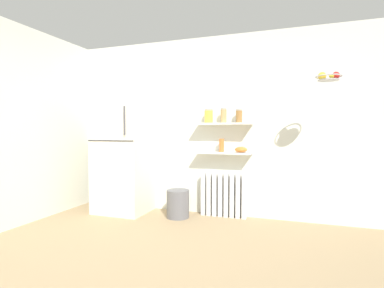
{
  "coord_description": "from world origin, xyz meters",
  "views": [
    {
      "loc": [
        1.17,
        -2.28,
        1.23
      ],
      "look_at": [
        -0.19,
        1.6,
        1.05
      ],
      "focal_mm": 28.26,
      "sensor_mm": 36.0,
      "label": 1
    }
  ],
  "objects_px": {
    "storage_jar_0": "(209,116)",
    "trash_bin": "(178,204)",
    "storage_jar_1": "(224,116)",
    "hanging_fruit_basket": "(329,77)",
    "refrigerator": "(123,157)",
    "radiator": "(224,195)",
    "vase": "(222,145)",
    "shelf_bowl": "(241,150)",
    "storage_jar_2": "(239,116)"
  },
  "relations": [
    {
      "from": "radiator",
      "to": "storage_jar_2",
      "type": "bearing_deg",
      "value": -7.79
    },
    {
      "from": "storage_jar_0",
      "to": "trash_bin",
      "type": "bearing_deg",
      "value": -147.45
    },
    {
      "from": "refrigerator",
      "to": "trash_bin",
      "type": "xyz_separation_m",
      "value": [
        0.9,
        -0.02,
        -0.63
      ]
    },
    {
      "from": "storage_jar_1",
      "to": "hanging_fruit_basket",
      "type": "relative_size",
      "value": 0.73
    },
    {
      "from": "trash_bin",
      "to": "hanging_fruit_basket",
      "type": "xyz_separation_m",
      "value": [
        1.91,
        -0.24,
        1.63
      ]
    },
    {
      "from": "vase",
      "to": "trash_bin",
      "type": "distance_m",
      "value": 1.04
    },
    {
      "from": "storage_jar_1",
      "to": "storage_jar_2",
      "type": "relative_size",
      "value": 1.11
    },
    {
      "from": "refrigerator",
      "to": "storage_jar_1",
      "type": "bearing_deg",
      "value": 8.29
    },
    {
      "from": "shelf_bowl",
      "to": "hanging_fruit_basket",
      "type": "distance_m",
      "value": 1.45
    },
    {
      "from": "vase",
      "to": "storage_jar_0",
      "type": "bearing_deg",
      "value": 180.0
    },
    {
      "from": "storage_jar_2",
      "to": "hanging_fruit_basket",
      "type": "height_order",
      "value": "hanging_fruit_basket"
    },
    {
      "from": "storage_jar_1",
      "to": "shelf_bowl",
      "type": "bearing_deg",
      "value": 0.0
    },
    {
      "from": "refrigerator",
      "to": "shelf_bowl",
      "type": "xyz_separation_m",
      "value": [
        1.75,
        0.22,
        0.14
      ]
    },
    {
      "from": "storage_jar_0",
      "to": "vase",
      "type": "distance_m",
      "value": 0.46
    },
    {
      "from": "vase",
      "to": "trash_bin",
      "type": "relative_size",
      "value": 0.48
    },
    {
      "from": "radiator",
      "to": "trash_bin",
      "type": "distance_m",
      "value": 0.67
    },
    {
      "from": "vase",
      "to": "trash_bin",
      "type": "height_order",
      "value": "vase"
    },
    {
      "from": "refrigerator",
      "to": "storage_jar_1",
      "type": "xyz_separation_m",
      "value": [
        1.5,
        0.22,
        0.61
      ]
    },
    {
      "from": "refrigerator",
      "to": "vase",
      "type": "bearing_deg",
      "value": 8.44
    },
    {
      "from": "trash_bin",
      "to": "refrigerator",
      "type": "bearing_deg",
      "value": 178.46
    },
    {
      "from": "storage_jar_2",
      "to": "vase",
      "type": "bearing_deg",
      "value": 180.0
    },
    {
      "from": "radiator",
      "to": "storage_jar_1",
      "type": "bearing_deg",
      "value": -90.0
    },
    {
      "from": "storage_jar_0",
      "to": "hanging_fruit_basket",
      "type": "height_order",
      "value": "hanging_fruit_basket"
    },
    {
      "from": "storage_jar_1",
      "to": "shelf_bowl",
      "type": "xyz_separation_m",
      "value": [
        0.25,
        0.0,
        -0.48
      ]
    },
    {
      "from": "radiator",
      "to": "storage_jar_1",
      "type": "distance_m",
      "value": 1.14
    },
    {
      "from": "radiator",
      "to": "storage_jar_0",
      "type": "relative_size",
      "value": 3.33
    },
    {
      "from": "vase",
      "to": "shelf_bowl",
      "type": "distance_m",
      "value": 0.28
    },
    {
      "from": "refrigerator",
      "to": "storage_jar_1",
      "type": "distance_m",
      "value": 1.64
    },
    {
      "from": "storage_jar_2",
      "to": "hanging_fruit_basket",
      "type": "distance_m",
      "value": 1.25
    },
    {
      "from": "shelf_bowl",
      "to": "trash_bin",
      "type": "xyz_separation_m",
      "value": [
        -0.85,
        -0.24,
        -0.77
      ]
    },
    {
      "from": "vase",
      "to": "hanging_fruit_basket",
      "type": "distance_m",
      "value": 1.63
    },
    {
      "from": "radiator",
      "to": "vase",
      "type": "distance_m",
      "value": 0.72
    },
    {
      "from": "shelf_bowl",
      "to": "storage_jar_0",
      "type": "bearing_deg",
      "value": 180.0
    },
    {
      "from": "storage_jar_1",
      "to": "hanging_fruit_basket",
      "type": "bearing_deg",
      "value": -20.4
    },
    {
      "from": "storage_jar_0",
      "to": "shelf_bowl",
      "type": "bearing_deg",
      "value": 0.0
    },
    {
      "from": "hanging_fruit_basket",
      "to": "storage_jar_0",
      "type": "bearing_deg",
      "value": 162.34
    },
    {
      "from": "storage_jar_0",
      "to": "trash_bin",
      "type": "relative_size",
      "value": 0.5
    },
    {
      "from": "storage_jar_0",
      "to": "storage_jar_1",
      "type": "height_order",
      "value": "storage_jar_1"
    },
    {
      "from": "refrigerator",
      "to": "trash_bin",
      "type": "relative_size",
      "value": 4.24
    },
    {
      "from": "refrigerator",
      "to": "storage_jar_2",
      "type": "xyz_separation_m",
      "value": [
        1.72,
        0.22,
        0.61
      ]
    },
    {
      "from": "storage_jar_0",
      "to": "storage_jar_2",
      "type": "xyz_separation_m",
      "value": [
        0.44,
        0.0,
        -0.0
      ]
    },
    {
      "from": "radiator",
      "to": "shelf_bowl",
      "type": "bearing_deg",
      "value": -6.83
    },
    {
      "from": "trash_bin",
      "to": "hanging_fruit_basket",
      "type": "height_order",
      "value": "hanging_fruit_basket"
    },
    {
      "from": "shelf_bowl",
      "to": "storage_jar_2",
      "type": "bearing_deg",
      "value": 180.0
    },
    {
      "from": "storage_jar_1",
      "to": "vase",
      "type": "bearing_deg",
      "value": 180.0
    },
    {
      "from": "radiator",
      "to": "vase",
      "type": "height_order",
      "value": "vase"
    },
    {
      "from": "storage_jar_1",
      "to": "trash_bin",
      "type": "distance_m",
      "value": 1.41
    },
    {
      "from": "refrigerator",
      "to": "trash_bin",
      "type": "bearing_deg",
      "value": -1.54
    },
    {
      "from": "storage_jar_2",
      "to": "storage_jar_0",
      "type": "bearing_deg",
      "value": 180.0
    },
    {
      "from": "hanging_fruit_basket",
      "to": "radiator",
      "type": "bearing_deg",
      "value": 158.46
    }
  ]
}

